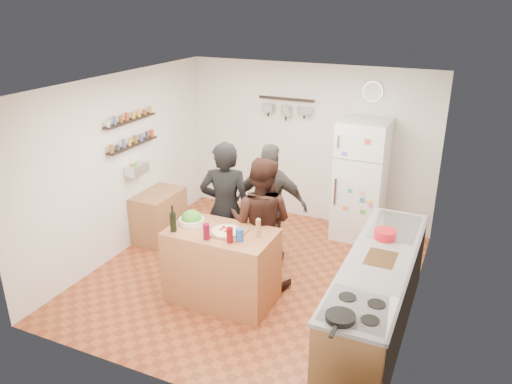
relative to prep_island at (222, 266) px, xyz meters
The scene contains 26 objects.
room_shell 1.30m from the prep_island, 83.83° to the left, with size 4.20×4.20×4.20m.
prep_island is the anchor object (origin of this frame).
pizza_board 0.47m from the prep_island, 14.04° to the right, with size 0.42×0.34×0.02m, color brown.
pizza 0.49m from the prep_island, 14.04° to the right, with size 0.34×0.34×0.02m, color beige.
salad_bowl 0.64m from the prep_island, behind, with size 0.30×0.30×0.06m, color silver.
wine_bottle 0.79m from the prep_island, 156.25° to the right, with size 0.08×0.08×0.23m, color black.
wine_glass_near 0.60m from the prep_island, 101.77° to the right, with size 0.08×0.08×0.18m, color #510619.
wine_glass_far 0.62m from the prep_island, 42.27° to the right, with size 0.07×0.07×0.18m, color #5B070C.
pepper_mill 0.71m from the prep_island, ahead, with size 0.06×0.06×0.18m, color #A66D45.
salt_canister 0.62m from the prep_island, 21.80° to the right, with size 0.09×0.09×0.14m, color #1A4593.
person_left 0.79m from the prep_island, 112.78° to the left, with size 0.66×0.43×1.80m, color black.
person_center 0.71m from the prep_island, 63.68° to the left, with size 0.82×0.64×1.68m, color black.
person_back 1.17m from the prep_island, 81.44° to the left, with size 0.99×0.41×1.68m, color #312E2B.
counter_run 1.81m from the prep_island, ahead, with size 0.63×2.63×0.90m, color #9E7042.
stove_top 2.06m from the prep_island, 25.51° to the right, with size 0.60×0.62×0.02m, color white.
skillet 2.08m from the prep_island, 32.35° to the right, with size 0.25×0.25×0.05m, color black.
sink 2.09m from the prep_island, 27.33° to the left, with size 0.50×0.80×0.03m, color silver.
cutting_board 1.87m from the prep_island, ahead, with size 0.30×0.40×0.02m, color #905F34.
red_bowl 1.92m from the prep_island, 18.14° to the left, with size 0.25×0.25×0.10m, color red.
fridge 2.65m from the prep_island, 66.03° to the left, with size 0.70×0.68×1.80m, color white.
wall_clock 3.37m from the prep_island, 68.67° to the left, with size 0.30×0.30×0.03m, color silver.
spice_shelf_lower 2.26m from the prep_island, 155.32° to the left, with size 0.12×1.00×0.03m, color black.
spice_shelf_upper 2.44m from the prep_island, 155.32° to the left, with size 0.12×1.00×0.03m, color black.
produce_basket 2.09m from the prep_island, 154.96° to the left, with size 0.18×0.35×0.14m, color silver.
side_table 1.95m from the prep_island, 146.92° to the left, with size 0.50×0.80×0.73m, color #96623F.
pot_rack 3.04m from the prep_island, 95.19° to the left, with size 0.90×0.04×0.04m, color black.
Camera 1 is at (2.40, -5.18, 3.45)m, focal length 35.00 mm.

